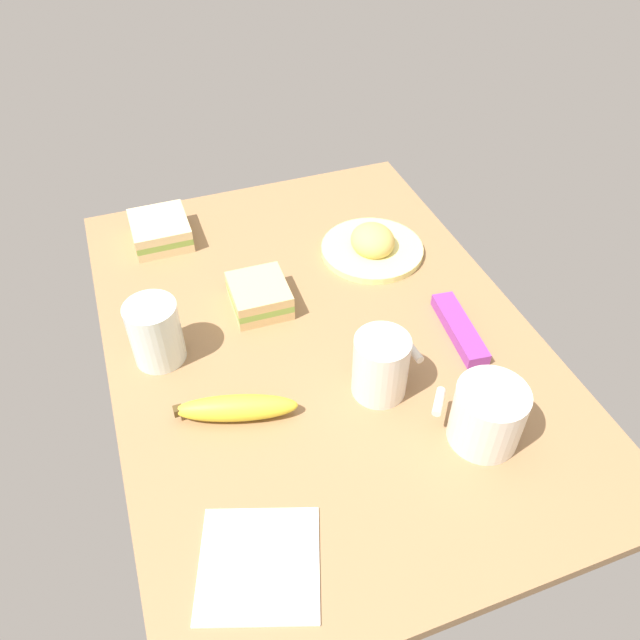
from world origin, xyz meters
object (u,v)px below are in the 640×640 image
sandwich_main (160,230)px  paper_napkin (259,564)px  banana (236,408)px  glass_of_milk (156,336)px  snack_bar (459,328)px  sandwich_side (259,296)px  plate_of_food (372,245)px  coffee_mug_black (381,365)px  coffee_mug_milky (487,414)px

sandwich_main → paper_napkin: sandwich_main is taller
banana → glass_of_milk: bearing=-151.9°
banana → snack_bar: (-4.03, 36.39, -0.84)cm
sandwich_side → glass_of_milk: size_ratio=1.01×
sandwich_side → plate_of_food: bearing=106.9°
coffee_mug_black → paper_napkin: size_ratio=0.73×
snack_bar → sandwich_side: bearing=-115.3°
snack_bar → paper_napkin: size_ratio=1.09×
coffee_mug_black → sandwich_side: size_ratio=0.97×
coffee_mug_black → sandwich_side: bearing=-154.2°
paper_napkin → sandwich_main: bearing=-180.0°
plate_of_food → snack_bar: bearing=10.8°
snack_bar → paper_napkin: (25.04, -39.28, -0.85)cm
sandwich_side → banana: 22.56cm
snack_bar → banana: bearing=-77.6°
coffee_mug_black → paper_napkin: 30.18cm
plate_of_food → sandwich_main: (-16.45, -34.81, 0.67)cm
coffee_mug_black → glass_of_milk: 32.73cm
coffee_mug_milky → glass_of_milk: 47.45cm
banana → paper_napkin: bearing=-7.8°
snack_bar → plate_of_food: bearing=-163.2°
paper_napkin → plate_of_food: bearing=144.4°
plate_of_food → sandwich_side: (6.94, -22.80, 0.67)cm
plate_of_food → coffee_mug_black: coffee_mug_black is taller
coffee_mug_black → paper_napkin: coffee_mug_black is taller
coffee_mug_black → coffee_mug_milky: 15.40cm
sandwich_main → sandwich_side: same height
sandwich_main → glass_of_milk: 29.71cm
glass_of_milk → paper_napkin: bearing=8.0°
sandwich_main → sandwich_side: 26.29cm
coffee_mug_milky → snack_bar: 19.74cm
sandwich_side → paper_napkin: 43.39cm
plate_of_food → coffee_mug_black: 32.10cm
sandwich_side → paper_napkin: size_ratio=0.75×
sandwich_side → glass_of_milk: glass_of_milk is taller
sandwich_main → glass_of_milk: (29.20, -5.02, 2.20)cm
banana → snack_bar: 36.63cm
coffee_mug_milky → sandwich_side: (-34.80, -20.54, -2.40)cm
plate_of_food → coffee_mug_black: (29.65, -11.80, 3.49)cm
glass_of_milk → banana: size_ratio=0.59×
plate_of_food → coffee_mug_milky: 41.92cm
plate_of_food → banana: 42.18cm
coffee_mug_black → snack_bar: bearing=110.6°
sandwich_side → glass_of_milk: bearing=-71.1°
coffee_mug_black → sandwich_main: (-46.10, -23.01, -2.82)cm
sandwich_side → snack_bar: 31.96cm
plate_of_food → paper_napkin: size_ratio=1.35×
coffee_mug_black → banana: coffee_mug_black is taller
glass_of_milk → sandwich_main: bearing=170.2°
paper_napkin → banana: bearing=172.2°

